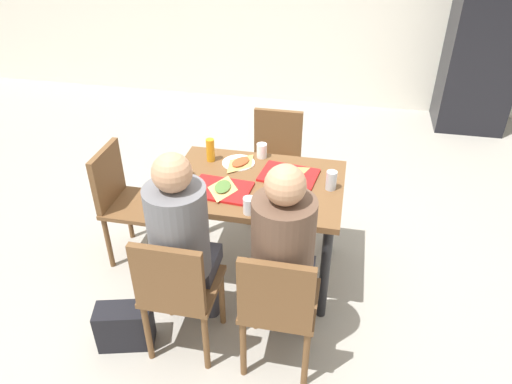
# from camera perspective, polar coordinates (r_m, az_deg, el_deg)

# --- Properties ---
(ground_plane) EXTENTS (10.00, 10.00, 0.02)m
(ground_plane) POSITION_cam_1_polar(r_m,az_deg,el_deg) (3.49, 0.00, -9.23)
(ground_plane) COLOR #9E998E
(main_table) EXTENTS (1.10, 0.78, 0.73)m
(main_table) POSITION_cam_1_polar(r_m,az_deg,el_deg) (3.10, 0.00, -0.45)
(main_table) COLOR brown
(main_table) RESTS_ON ground_plane
(chair_near_left) EXTENTS (0.40, 0.40, 0.85)m
(chair_near_left) POSITION_cam_1_polar(r_m,az_deg,el_deg) (2.67, -9.34, -11.21)
(chair_near_left) COLOR brown
(chair_near_left) RESTS_ON ground_plane
(chair_near_right) EXTENTS (0.40, 0.40, 0.85)m
(chair_near_right) POSITION_cam_1_polar(r_m,az_deg,el_deg) (2.56, 2.63, -13.08)
(chair_near_right) COLOR brown
(chair_near_right) RESTS_ON ground_plane
(chair_far_side) EXTENTS (0.40, 0.40, 0.85)m
(chair_far_side) POSITION_cam_1_polar(r_m,az_deg,el_deg) (3.82, 2.34, 4.22)
(chair_far_side) COLOR brown
(chair_far_side) RESTS_ON ground_plane
(chair_left_end) EXTENTS (0.40, 0.40, 0.85)m
(chair_left_end) POSITION_cam_1_polar(r_m,az_deg,el_deg) (3.45, -15.38, -0.52)
(chair_left_end) COLOR brown
(chair_left_end) RESTS_ON ground_plane
(person_in_red) EXTENTS (0.32, 0.42, 1.26)m
(person_in_red) POSITION_cam_1_polar(r_m,az_deg,el_deg) (2.60, -8.80, -5.23)
(person_in_red) COLOR #383842
(person_in_red) RESTS_ON ground_plane
(person_in_brown_jacket) EXTENTS (0.32, 0.42, 1.26)m
(person_in_brown_jacket) POSITION_cam_1_polar(r_m,az_deg,el_deg) (2.49, 3.30, -6.86)
(person_in_brown_jacket) COLOR #383842
(person_in_brown_jacket) RESTS_ON ground_plane
(tray_red_near) EXTENTS (0.38, 0.29, 0.02)m
(tray_red_near) POSITION_cam_1_polar(r_m,az_deg,el_deg) (2.97, -4.18, 0.31)
(tray_red_near) COLOR red
(tray_red_near) RESTS_ON main_table
(tray_red_far) EXTENTS (0.39, 0.31, 0.02)m
(tray_red_far) POSITION_cam_1_polar(r_m,az_deg,el_deg) (3.11, 3.91, 2.02)
(tray_red_far) COLOR red
(tray_red_far) RESTS_ON main_table
(paper_plate_center) EXTENTS (0.22, 0.22, 0.01)m
(paper_plate_center) POSITION_cam_1_polar(r_m,az_deg,el_deg) (3.25, -2.10, 3.49)
(paper_plate_center) COLOR white
(paper_plate_center) RESTS_ON main_table
(paper_plate_near_edge) EXTENTS (0.22, 0.22, 0.01)m
(paper_plate_near_edge) POSITION_cam_1_polar(r_m,az_deg,el_deg) (2.84, 2.40, -1.38)
(paper_plate_near_edge) COLOR white
(paper_plate_near_edge) RESTS_ON main_table
(pizza_slice_a) EXTENTS (0.14, 0.22, 0.02)m
(pizza_slice_a) POSITION_cam_1_polar(r_m,az_deg,el_deg) (2.95, -3.97, 0.55)
(pizza_slice_a) COLOR #DBAD60
(pizza_slice_a) RESTS_ON tray_red_near
(pizza_slice_b) EXTENTS (0.28, 0.26, 0.02)m
(pizza_slice_b) POSITION_cam_1_polar(r_m,az_deg,el_deg) (3.11, 3.83, 2.36)
(pizza_slice_b) COLOR tan
(pizza_slice_b) RESTS_ON tray_red_far
(pizza_slice_c) EXTENTS (0.20, 0.25, 0.02)m
(pizza_slice_c) POSITION_cam_1_polar(r_m,az_deg,el_deg) (3.23, -1.86, 3.52)
(pizza_slice_c) COLOR tan
(pizza_slice_c) RESTS_ON paper_plate_center
(pizza_slice_d) EXTENTS (0.16, 0.19, 0.02)m
(pizza_slice_d) POSITION_cam_1_polar(r_m,az_deg,el_deg) (2.82, 2.37, -1.30)
(pizza_slice_d) COLOR tan
(pizza_slice_d) RESTS_ON paper_plate_near_edge
(plastic_cup_a) EXTENTS (0.07, 0.07, 0.10)m
(plastic_cup_a) POSITION_cam_1_polar(r_m,az_deg,el_deg) (3.30, 0.69, 4.93)
(plastic_cup_a) COLOR white
(plastic_cup_a) RESTS_ON main_table
(plastic_cup_b) EXTENTS (0.07, 0.07, 0.10)m
(plastic_cup_b) POSITION_cam_1_polar(r_m,az_deg,el_deg) (2.74, -0.83, -1.62)
(plastic_cup_b) COLOR white
(plastic_cup_b) RESTS_ON main_table
(soda_can) EXTENTS (0.07, 0.07, 0.12)m
(soda_can) POSITION_cam_1_polar(r_m,az_deg,el_deg) (2.98, 8.91, 1.37)
(soda_can) COLOR #B7BCC6
(soda_can) RESTS_ON main_table
(condiment_bottle) EXTENTS (0.06, 0.06, 0.16)m
(condiment_bottle) POSITION_cam_1_polar(r_m,az_deg,el_deg) (3.26, -5.43, 4.97)
(condiment_bottle) COLOR orange
(condiment_bottle) RESTS_ON main_table
(foil_bundle) EXTENTS (0.10, 0.10, 0.10)m
(foil_bundle) POSITION_cam_1_polar(r_m,az_deg,el_deg) (3.12, -8.54, 2.65)
(foil_bundle) COLOR silver
(foil_bundle) RESTS_ON main_table
(handbag) EXTENTS (0.35, 0.24, 0.28)m
(handbag) POSITION_cam_1_polar(r_m,az_deg,el_deg) (3.03, -15.27, -15.10)
(handbag) COLOR black
(handbag) RESTS_ON ground_plane
(drink_fridge) EXTENTS (0.70, 0.60, 1.90)m
(drink_fridge) POSITION_cam_1_polar(r_m,az_deg,el_deg) (5.71, 25.53, 15.95)
(drink_fridge) COLOR black
(drink_fridge) RESTS_ON ground_plane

